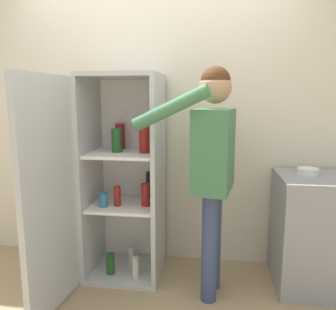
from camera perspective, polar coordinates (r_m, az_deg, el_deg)
name	(u,v)px	position (r m, az deg, el deg)	size (l,w,h in m)	color
wall_back	(156,123)	(2.99, -2.05, 5.53)	(7.00, 0.06, 2.55)	beige
refrigerator	(112,180)	(2.72, -9.71, -4.27)	(0.72, 1.19, 1.69)	#B7BABC
person	(212,155)	(2.40, 7.74, -0.03)	(0.73, 0.59, 1.72)	#384770
counter	(321,232)	(2.92, 25.03, -12.09)	(0.69, 0.60, 0.91)	gray
bowl	(308,171)	(2.79, 23.17, -2.63)	(0.16, 0.16, 0.05)	white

